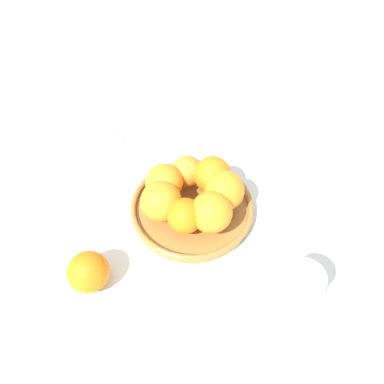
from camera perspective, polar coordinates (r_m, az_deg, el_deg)
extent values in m
plane|color=silver|center=(0.81, 0.00, -2.88)|extent=(4.00, 4.00, 0.00)
cylinder|color=#A57238|center=(0.80, 0.00, -2.60)|extent=(0.26, 0.26, 0.01)
torus|color=#A57238|center=(0.79, 0.00, -2.05)|extent=(0.26, 0.26, 0.01)
sphere|color=orange|center=(0.78, -4.26, 1.48)|extent=(0.08, 0.08, 0.08)
sphere|color=orange|center=(0.74, -4.73, -1.42)|extent=(0.08, 0.08, 0.08)
sphere|color=orange|center=(0.73, -1.09, -3.65)|extent=(0.07, 0.07, 0.07)
sphere|color=orange|center=(0.73, 2.96, -3.08)|extent=(0.08, 0.08, 0.08)
sphere|color=orange|center=(0.76, 4.91, 0.08)|extent=(0.08, 0.08, 0.08)
sphere|color=orange|center=(0.79, 3.13, 2.63)|extent=(0.08, 0.08, 0.08)
sphere|color=orange|center=(0.80, -0.75, 3.24)|extent=(0.07, 0.07, 0.07)
sphere|color=orange|center=(0.72, -15.50, -11.64)|extent=(0.08, 0.08, 0.08)
cylinder|color=white|center=(0.68, 15.76, -14.45)|extent=(0.07, 0.07, 0.12)
cube|color=silver|center=(0.98, -14.36, 7.56)|extent=(0.15, 0.15, 0.01)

